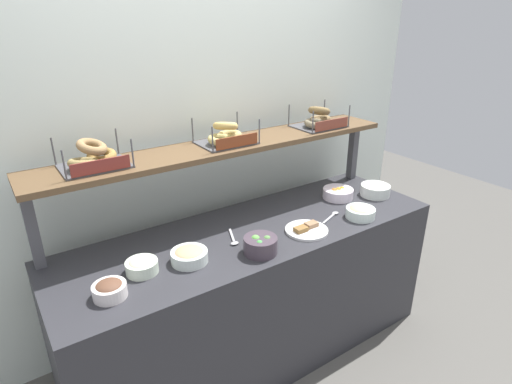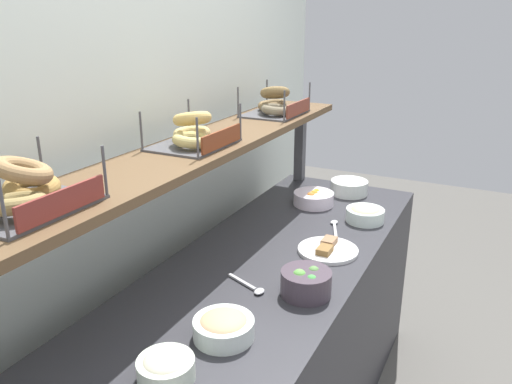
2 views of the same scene
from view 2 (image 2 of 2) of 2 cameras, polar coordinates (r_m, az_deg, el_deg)
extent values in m
cube|color=white|center=(2.06, -13.28, 3.74)|extent=(3.39, 0.06, 2.40)
cube|color=#2D2D33|center=(2.14, 0.56, -18.53)|extent=(2.19, 0.70, 0.85)
cube|color=#4C4C51|center=(2.83, 4.95, 5.26)|extent=(0.05, 0.05, 0.40)
cube|color=brown|center=(1.88, -6.80, 4.69)|extent=(2.15, 0.32, 0.03)
cylinder|color=white|center=(2.50, 6.45, -0.74)|extent=(0.20, 0.20, 0.06)
sphere|color=orange|center=(2.47, 6.13, -0.47)|extent=(0.04, 0.04, 0.04)
sphere|color=gold|center=(2.53, 6.76, -0.03)|extent=(0.04, 0.04, 0.04)
sphere|color=#F9A031|center=(2.50, 6.49, -0.25)|extent=(0.04, 0.04, 0.04)
cylinder|color=white|center=(1.52, -3.63, -14.99)|extent=(0.18, 0.18, 0.06)
ellipsoid|color=#E3A979|center=(1.51, -3.65, -14.23)|extent=(0.14, 0.14, 0.04)
cylinder|color=#473B46|center=(1.72, 5.60, -10.07)|extent=(0.17, 0.17, 0.08)
sphere|color=#5B8B49|center=(1.73, 6.45, -8.88)|extent=(0.04, 0.04, 0.04)
sphere|color=#64AE4B|center=(1.70, 4.86, -9.34)|extent=(0.05, 0.05, 0.05)
sphere|color=green|center=(1.68, 6.22, -9.78)|extent=(0.04, 0.04, 0.04)
cylinder|color=white|center=(2.34, 12.08, -2.55)|extent=(0.17, 0.17, 0.06)
ellipsoid|color=#F8D993|center=(2.33, 12.12, -1.98)|extent=(0.13, 0.13, 0.04)
cylinder|color=white|center=(2.68, 10.36, 0.53)|extent=(0.19, 0.19, 0.07)
ellipsoid|color=white|center=(2.67, 10.40, 1.14)|extent=(0.15, 0.15, 0.05)
cylinder|color=silver|center=(1.40, -10.02, -18.94)|extent=(0.15, 0.15, 0.06)
ellipsoid|color=beige|center=(1.38, -10.08, -18.14)|extent=(0.12, 0.12, 0.04)
cylinder|color=white|center=(2.03, 8.03, -6.47)|extent=(0.24, 0.24, 0.01)
cube|color=brown|center=(1.99, 7.67, -6.43)|extent=(0.07, 0.05, 0.02)
cube|color=#966D4D|center=(2.06, 8.17, -5.47)|extent=(0.07, 0.05, 0.02)
cube|color=#B7B7BC|center=(2.22, 8.83, -4.29)|extent=(0.13, 0.06, 0.01)
ellipsoid|color=#B7B7BC|center=(2.30, 8.72, -3.34)|extent=(0.04, 0.03, 0.01)
cube|color=#B7B7BC|center=(1.80, -1.58, -9.98)|extent=(0.06, 0.13, 0.01)
ellipsoid|color=#B7B7BC|center=(1.74, 0.36, -11.02)|extent=(0.04, 0.03, 0.01)
cube|color=#4C4C51|center=(1.38, -24.02, -1.62)|extent=(0.31, 0.24, 0.01)
cylinder|color=#4C4C51|center=(1.18, -26.36, -1.87)|extent=(0.01, 0.01, 0.14)
cylinder|color=#4C4C51|center=(1.37, -16.53, 2.13)|extent=(0.01, 0.01, 0.14)
cylinder|color=#4C4C51|center=(1.53, -22.88, 3.19)|extent=(0.01, 0.01, 0.14)
cube|color=maroon|center=(1.28, -20.77, -1.02)|extent=(0.26, 0.01, 0.06)
torus|color=olive|center=(1.31, -25.18, -1.14)|extent=(0.20, 0.20, 0.06)
torus|color=olive|center=(1.42, -23.72, 0.50)|extent=(0.18, 0.18, 0.06)
torus|color=#9D784D|center=(1.35, -24.58, 2.23)|extent=(0.20, 0.20, 0.08)
cube|color=#4C4C51|center=(1.88, -6.99, 5.28)|extent=(0.31, 0.24, 0.01)
cylinder|color=#4C4C51|center=(1.68, -6.55, 5.94)|extent=(0.01, 0.01, 0.14)
cylinder|color=#4C4C51|center=(1.93, -1.76, 7.80)|extent=(0.01, 0.01, 0.14)
cylinder|color=#4C4C51|center=(1.82, -12.70, 6.59)|extent=(0.01, 0.01, 0.14)
cylinder|color=#4C4C51|center=(2.05, -7.50, 8.32)|extent=(0.01, 0.01, 0.14)
cube|color=brown|center=(1.81, -3.84, 6.00)|extent=(0.26, 0.01, 0.06)
torus|color=tan|center=(1.81, -7.16, 5.78)|extent=(0.20, 0.20, 0.06)
torus|color=tan|center=(1.93, -7.17, 6.50)|extent=(0.15, 0.15, 0.05)
torus|color=#DFBA65|center=(1.86, -7.11, 8.13)|extent=(0.20, 0.20, 0.08)
cube|color=#4C4C51|center=(2.46, 2.11, 8.76)|extent=(0.32, 0.24, 0.01)
cylinder|color=#4C4C51|center=(2.26, 3.18, 9.51)|extent=(0.01, 0.01, 0.14)
cylinder|color=#4C4C51|center=(2.54, 5.99, 10.54)|extent=(0.01, 0.01, 0.14)
cylinder|color=#4C4C51|center=(2.36, -2.02, 9.95)|extent=(0.01, 0.01, 0.14)
cylinder|color=#4C4C51|center=(2.63, 1.22, 10.94)|extent=(0.01, 0.01, 0.14)
cube|color=brown|center=(2.41, 4.75, 9.34)|extent=(0.27, 0.01, 0.06)
torus|color=#786D55|center=(2.39, 2.22, 9.20)|extent=(0.20, 0.20, 0.05)
torus|color=olive|center=(2.51, 1.82, 9.70)|extent=(0.16, 0.17, 0.05)
torus|color=olive|center=(2.44, 2.14, 11.03)|extent=(0.20, 0.20, 0.08)
camera|label=1|loc=(1.06, 99.67, 9.20)|focal=29.53mm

